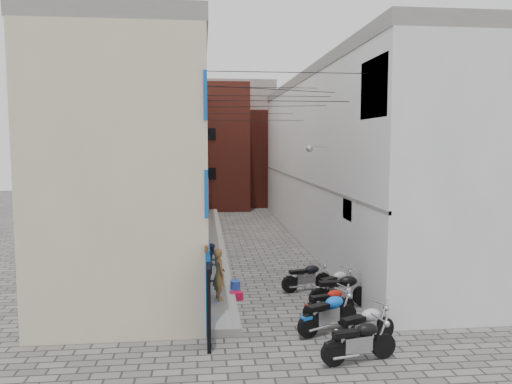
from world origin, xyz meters
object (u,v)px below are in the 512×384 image
object	(u,v)px
motorcycle_g	(307,275)
motorcycle_a	(359,339)
water_jug_near	(235,289)
water_jug_far	(234,286)
motorcycle_c	(328,311)
motorcycle_e	(341,288)
motorcycle_f	(336,283)
red_crate	(236,296)
motorcycle_d	(329,301)
person_b	(212,263)
person_a	(219,274)
motorcycle_b	(364,324)

from	to	relation	value
motorcycle_g	motorcycle_a	bearing A→B (deg)	-13.74
water_jug_near	water_jug_far	distance (m)	0.47
motorcycle_c	motorcycle_e	bearing A→B (deg)	127.27
motorcycle_f	water_jug_near	world-z (taller)	motorcycle_f
motorcycle_f	water_jug_far	bearing A→B (deg)	-141.07
motorcycle_e	red_crate	distance (m)	3.60
motorcycle_e	motorcycle_d	bearing A→B (deg)	-40.13
water_jug_near	motorcycle_g	bearing A→B (deg)	8.80
motorcycle_d	red_crate	world-z (taller)	motorcycle_d
motorcycle_g	person_b	xyz separation A→B (m)	(-3.42, 0.53, 0.42)
person_a	water_jug_far	bearing A→B (deg)	-37.43
motorcycle_f	person_a	distance (m)	4.06
motorcycle_a	red_crate	world-z (taller)	motorcycle_a
person_a	water_jug_near	bearing A→B (deg)	-45.67
motorcycle_a	person_a	xyz separation A→B (m)	(-3.27, 4.51, 0.51)
motorcycle_e	water_jug_far	bearing A→B (deg)	-126.07
red_crate	motorcycle_g	bearing A→B (deg)	16.24
motorcycle_b	motorcycle_g	xyz separation A→B (m)	(-0.48, 5.04, -0.04)
motorcycle_a	motorcycle_c	bearing A→B (deg)	175.41
motorcycle_g	person_a	xyz separation A→B (m)	(-3.22, -1.45, 0.53)
person_a	motorcycle_c	bearing A→B (deg)	-146.09
motorcycle_d	water_jug_near	distance (m)	3.67
motorcycle_a	person_a	size ratio (longest dim) A/B	1.19
motorcycle_d	motorcycle_a	bearing A→B (deg)	-19.88
water_jug_near	water_jug_far	world-z (taller)	water_jug_near
person_b	water_jug_near	world-z (taller)	person_b
motorcycle_g	water_jug_near	distance (m)	2.67
motorcycle_f	person_b	distance (m)	4.52
person_a	red_crate	size ratio (longest dim) A/B	3.97
person_a	water_jug_far	distance (m)	1.84
motorcycle_g	water_jug_far	bearing A→B (deg)	-105.65
motorcycle_d	red_crate	xyz separation A→B (m)	(-2.73, 2.09, -0.39)
motorcycle_e	person_b	distance (m)	4.85
motorcycle_g	person_b	distance (m)	3.49
motorcycle_c	person_b	bearing A→B (deg)	-172.34
person_a	red_crate	xyz separation A→B (m)	(0.60, 0.68, -0.96)
motorcycle_d	water_jug_near	size ratio (longest dim) A/B	3.25
person_a	person_b	world-z (taller)	person_a
motorcycle_d	person_b	bearing A→B (deg)	-152.81
motorcycle_b	water_jug_near	bearing A→B (deg)	-170.59
motorcycle_f	red_crate	world-z (taller)	motorcycle_f
motorcycle_g	person_b	bearing A→B (deg)	-113.12
motorcycle_g	motorcycle_b	bearing A→B (deg)	-8.78
motorcycle_e	person_b	bearing A→B (deg)	-126.03
motorcycle_b	motorcycle_f	xyz separation A→B (m)	(0.30, 3.97, -0.03)
motorcycle_g	water_jug_far	xyz separation A→B (m)	(-2.62, 0.06, -0.33)
person_a	red_crate	distance (m)	1.32
motorcycle_c	red_crate	world-z (taller)	motorcycle_c
red_crate	motorcycle_c	bearing A→B (deg)	-53.24
person_a	motorcycle_f	bearing A→B (deg)	-100.50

